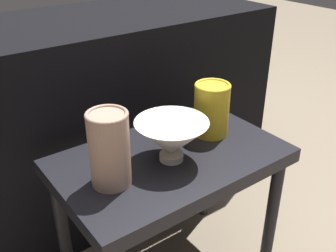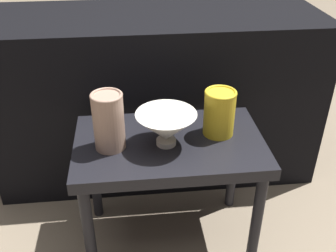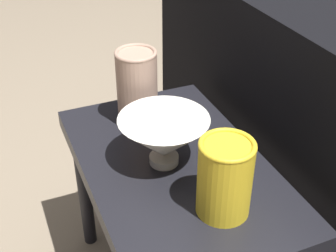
{
  "view_description": "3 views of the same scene",
  "coord_description": "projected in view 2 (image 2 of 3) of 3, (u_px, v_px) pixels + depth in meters",
  "views": [
    {
      "loc": [
        -0.53,
        -0.71,
        0.99
      ],
      "look_at": [
        -0.02,
        -0.01,
        0.53
      ],
      "focal_mm": 42.0,
      "sensor_mm": 36.0,
      "label": 1
    },
    {
      "loc": [
        -0.12,
        -1.04,
        1.13
      ],
      "look_at": [
        -0.0,
        0.0,
        0.49
      ],
      "focal_mm": 42.0,
      "sensor_mm": 36.0,
      "label": 2
    },
    {
      "loc": [
        0.72,
        -0.32,
        1.05
      ],
      "look_at": [
        -0.01,
        -0.01,
        0.53
      ],
      "focal_mm": 50.0,
      "sensor_mm": 36.0,
      "label": 3
    }
  ],
  "objects": [
    {
      "name": "ground_plane",
      "position": [
        169.0,
        236.0,
        1.48
      ],
      "size": [
        8.0,
        8.0,
        0.0
      ],
      "primitive_type": "plane",
      "color": "#7F705B"
    },
    {
      "name": "table",
      "position": [
        169.0,
        156.0,
        1.29
      ],
      "size": [
        0.61,
        0.37,
        0.44
      ],
      "color": "black",
      "rests_on": "ground_plane"
    },
    {
      "name": "couch_backdrop",
      "position": [
        157.0,
        94.0,
        1.72
      ],
      "size": [
        1.33,
        0.5,
        0.7
      ],
      "color": "black",
      "rests_on": "ground_plane"
    },
    {
      "name": "bowl",
      "position": [
        166.0,
        127.0,
        1.21
      ],
      "size": [
        0.19,
        0.19,
        0.11
      ],
      "color": "silver",
      "rests_on": "table"
    },
    {
      "name": "vase_textured_left",
      "position": [
        109.0,
        121.0,
        1.18
      ],
      "size": [
        0.1,
        0.1,
        0.18
      ],
      "color": "tan",
      "rests_on": "table"
    },
    {
      "name": "vase_colorful_right",
      "position": [
        219.0,
        112.0,
        1.25
      ],
      "size": [
        0.1,
        0.1,
        0.15
      ],
      "color": "gold",
      "rests_on": "table"
    }
  ]
}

